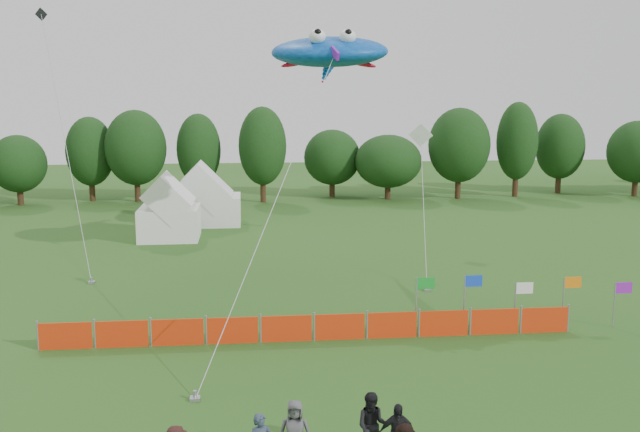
{
  "coord_description": "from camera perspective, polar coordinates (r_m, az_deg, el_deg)",
  "views": [
    {
      "loc": [
        -2.35,
        -16.74,
        9.1
      ],
      "look_at": [
        0.0,
        6.0,
        5.2
      ],
      "focal_mm": 40.0,
      "sensor_mm": 36.0,
      "label": 1
    }
  ],
  "objects": [
    {
      "name": "spectator_b",
      "position": [
        18.73,
        4.22,
        -16.42
      ],
      "size": [
        0.97,
        0.84,
        1.74
      ],
      "primitive_type": "imported",
      "rotation": [
        0.0,
        0.0,
        -0.24
      ],
      "color": "black",
      "rests_on": "ground"
    },
    {
      "name": "flag_row",
      "position": [
        28.96,
        15.49,
        -6.13
      ],
      "size": [
        8.73,
        0.44,
        2.25
      ],
      "color": "gray",
      "rests_on": "ground"
    },
    {
      "name": "stingray_kite",
      "position": [
        35.47,
        0.73,
        12.92
      ],
      "size": [
        9.14,
        21.93,
        12.16
      ],
      "color": "blue",
      "rests_on": "ground"
    },
    {
      "name": "treeline",
      "position": [
        61.99,
        -2.23,
        5.12
      ],
      "size": [
        104.57,
        8.78,
        8.36
      ],
      "color": "#382314",
      "rests_on": "ground"
    },
    {
      "name": "barrier_fence",
      "position": [
        26.94,
        -0.57,
        -8.93
      ],
      "size": [
        19.9,
        0.06,
        1.0
      ],
      "color": "red",
      "rests_on": "ground"
    },
    {
      "name": "tent_left",
      "position": [
        46.36,
        -11.96,
        0.27
      ],
      "size": [
        3.78,
        3.78,
        3.34
      ],
      "color": "white",
      "rests_on": "ground"
    },
    {
      "name": "tent_right",
      "position": [
        51.16,
        -8.99,
        1.22
      ],
      "size": [
        4.73,
        3.78,
        3.34
      ],
      "color": "silver",
      "rests_on": "ground"
    },
    {
      "name": "small_kite_dark",
      "position": [
        42.57,
        -20.03,
        7.31
      ],
      "size": [
        5.27,
        12.07,
        14.37
      ],
      "color": "black",
      "rests_on": "ground"
    },
    {
      "name": "small_kite_white",
      "position": [
        41.02,
        8.15,
        4.08
      ],
      "size": [
        2.92,
        10.59,
        7.44
      ],
      "color": "white",
      "rests_on": "ground"
    }
  ]
}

